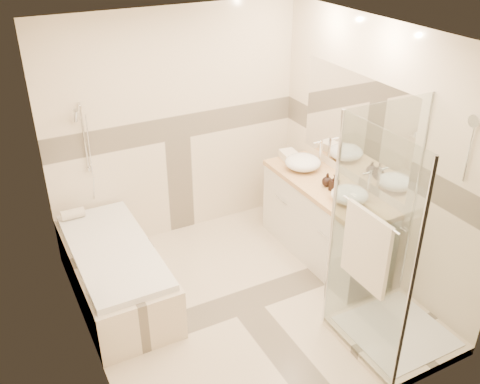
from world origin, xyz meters
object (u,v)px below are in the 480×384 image
vessel_sink_far (350,195)px  amenity_bottle_b (327,180)px  vanity (324,221)px  shower_enclosure (386,292)px  vessel_sink_near (303,162)px  amenity_bottle_a (334,183)px  bathtub (115,270)px

vessel_sink_far → amenity_bottle_b: bearing=90.0°
vanity → shower_enclosure: shower_enclosure is taller
shower_enclosure → amenity_bottle_b: 1.35m
vessel_sink_near → amenity_bottle_a: 0.55m
bathtub → vanity: (2.15, -0.35, 0.12)m
amenity_bottle_a → vanity: bearing=81.0°
bathtub → amenity_bottle_b: 2.25m
bathtub → shower_enclosure: bearing=-41.1°
shower_enclosure → vessel_sink_far: (0.27, 0.90, 0.42)m
bathtub → vanity: bearing=-9.2°
amenity_bottle_b → vessel_sink_far: bearing=-90.0°
bathtub → amenity_bottle_a: amenity_bottle_a is taller
vanity → vessel_sink_near: 0.66m
vanity → amenity_bottle_a: amenity_bottle_a is taller
vessel_sink_near → amenity_bottle_a: bearing=-90.0°
amenity_bottle_a → amenity_bottle_b: (0.00, 0.11, -0.02)m
bathtub → vanity: size_ratio=1.05×
vanity → bathtub: bearing=170.8°
bathtub → vessel_sink_near: size_ratio=4.43×
amenity_bottle_a → amenity_bottle_b: 0.11m
vessel_sink_far → amenity_bottle_a: (0.00, 0.24, 0.01)m
vessel_sink_near → amenity_bottle_a: (0.00, -0.55, 0.01)m
bathtub → shower_enclosure: size_ratio=0.83×
bathtub → vessel_sink_near: bearing=2.0°
vessel_sink_near → amenity_bottle_b: (0.00, -0.44, -0.01)m
amenity_bottle_a → vessel_sink_near: bearing=90.0°
vanity → amenity_bottle_a: size_ratio=9.60×
vessel_sink_near → amenity_bottle_b: vessel_sink_near is taller
vanity → vessel_sink_far: vessel_sink_far is taller
vanity → amenity_bottle_b: (-0.02, -0.01, 0.49)m
shower_enclosure → amenity_bottle_b: shower_enclosure is taller
vessel_sink_near → vanity: bearing=-87.3°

